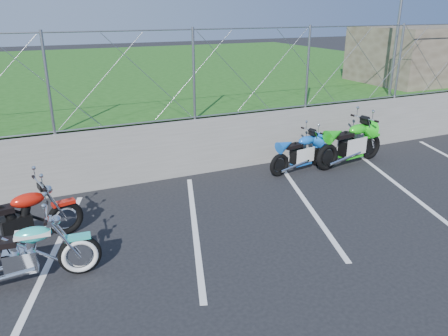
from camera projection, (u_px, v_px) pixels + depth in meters
name	position (u px, v px, depth m)	size (l,w,h in m)	color
ground	(217.00, 252.00, 6.98)	(90.00, 90.00, 0.00)	black
retaining_wall	(154.00, 152.00, 9.74)	(30.00, 0.22, 1.30)	slate
grass_field	(87.00, 85.00, 18.27)	(30.00, 20.00, 1.30)	#1C4E15
stone_building	(431.00, 54.00, 15.02)	(5.00, 3.00, 1.80)	brown
chain_link_fence	(149.00, 78.00, 9.17)	(28.00, 0.03, 2.00)	gray
sign_pole	(396.00, 41.00, 12.16)	(0.08, 0.08, 3.00)	gray
parking_lines	(254.00, 213.00, 8.30)	(18.29, 4.31, 0.01)	silver
cruiser_turquoise	(24.00, 257.00, 6.05)	(2.14, 0.67, 1.06)	black
naked_orange	(20.00, 222.00, 6.99)	(2.07, 0.70, 1.04)	black
sportbike_green	(351.00, 145.00, 10.76)	(2.19, 0.78, 1.14)	black
sportbike_blue	(301.00, 154.00, 10.36)	(1.83, 0.65, 0.95)	black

